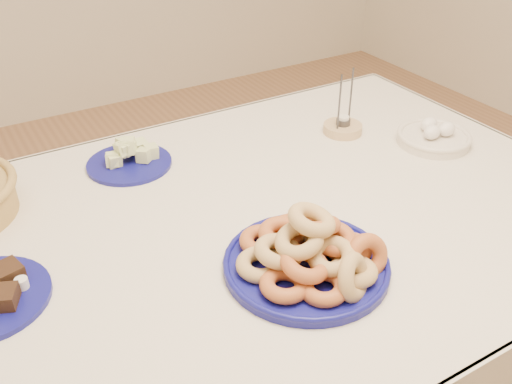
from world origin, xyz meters
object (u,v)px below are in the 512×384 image
donut_platter (310,255)px  candle_holder (343,127)px  melon_plate (129,157)px  dining_table (245,257)px  egg_bowl (434,137)px

donut_platter → candle_holder: candle_holder is taller
donut_platter → melon_plate: (-0.16, 0.59, -0.02)m
melon_plate → dining_table: bearing=-70.4°
donut_platter → egg_bowl: (0.61, 0.27, -0.02)m
donut_platter → egg_bowl: donut_platter is taller
candle_holder → egg_bowl: bearing=-46.4°
dining_table → egg_bowl: size_ratio=7.82×
melon_plate → donut_platter: bearing=-75.1°
candle_holder → egg_bowl: (0.17, -0.18, 0.00)m
candle_holder → egg_bowl: size_ratio=0.85×
dining_table → egg_bowl: 0.65m
melon_plate → egg_bowl: (0.77, -0.32, -0.00)m
dining_table → melon_plate: melon_plate is taller
dining_table → egg_bowl: bearing=4.7°
melon_plate → egg_bowl: melon_plate is taller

